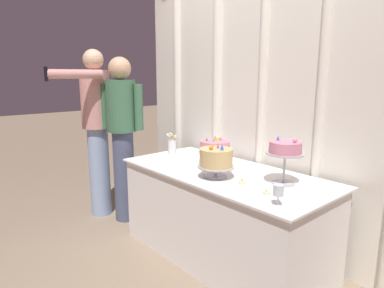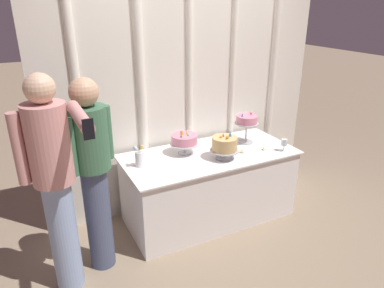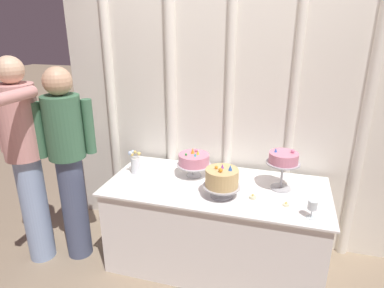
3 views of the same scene
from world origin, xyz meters
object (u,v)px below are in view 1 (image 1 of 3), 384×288
tealight_far_left (242,182)px  guest_man_pink_jacket (122,132)px  guest_man_dark_suit (96,125)px  wine_glass (278,191)px  cake_display_leftmost (215,147)px  cake_display_center (216,159)px  cake_table (223,215)px  flower_vase (172,146)px  cake_display_rightmost (285,151)px  tealight_near_left (266,193)px

tealight_far_left → guest_man_pink_jacket: guest_man_pink_jacket is taller
tealight_far_left → guest_man_dark_suit: size_ratio=0.03×
wine_glass → guest_man_pink_jacket: size_ratio=0.08×
cake_display_leftmost → guest_man_dark_suit: size_ratio=0.16×
cake_display_center → guest_man_pink_jacket: (-1.26, -0.06, 0.05)m
cake_table → wine_glass: 0.88m
guest_man_pink_jacket → flower_vase: bearing=29.2°
cake_display_rightmost → wine_glass: cake_display_rightmost is taller
cake_display_rightmost → tealight_near_left: bearing=-79.7°
cake_display_leftmost → tealight_far_left: size_ratio=5.70×
cake_display_rightmost → flower_vase: bearing=-177.8°
guest_man_dark_suit → tealight_far_left: bearing=7.2°
wine_glass → flower_vase: 1.46m
guest_man_pink_jacket → cake_display_rightmost: bearing=10.4°
tealight_near_left → guest_man_pink_jacket: (-1.72, -0.05, 0.18)m
tealight_far_left → tealight_near_left: tealight_far_left is taller
flower_vase → guest_man_pink_jacket: guest_man_pink_jacket is taller
wine_glass → flower_vase: flower_vase is taller
cake_display_center → guest_man_pink_jacket: guest_man_pink_jacket is taller
cake_display_rightmost → tealight_far_left: 0.37m
cake_display_leftmost → cake_table: bearing=-28.9°
wine_glass → guest_man_dark_suit: size_ratio=0.07×
cake_table → cake_display_center: cake_display_center is taller
cake_display_leftmost → cake_display_rightmost: cake_display_rightmost is taller
tealight_near_left → guest_man_pink_jacket: bearing=-178.3°
flower_vase → cake_display_rightmost: bearing=2.2°
tealight_far_left → guest_man_dark_suit: guest_man_dark_suit is taller
cake_display_rightmost → guest_man_pink_jacket: bearing=-169.6°
cake_table → tealight_near_left: bearing=-17.5°
cake_display_leftmost → tealight_near_left: 0.82m
cake_display_rightmost → flower_vase: 1.22m
cake_display_center → wine_glass: bearing=-11.0°
cake_table → cake_display_center: bearing=-65.5°
cake_display_center → tealight_far_left: bearing=7.1°
cake_display_center → guest_man_pink_jacket: bearing=-177.2°
cake_display_leftmost → tealight_near_left: size_ratio=6.63×
guest_man_dark_suit → tealight_near_left: bearing=5.3°
flower_vase → guest_man_pink_jacket: (-0.47, -0.26, 0.10)m
flower_vase → guest_man_dark_suit: 0.87m
tealight_far_left → guest_man_dark_suit: bearing=-172.8°
cake_display_leftmost → guest_man_pink_jacket: size_ratio=0.17×
cake_display_center → wine_glass: size_ratio=2.18×
tealight_near_left → cake_display_center: bearing=178.6°
flower_vase → tealight_near_left: size_ratio=5.13×
cake_display_leftmost → tealight_near_left: cake_display_leftmost is taller
wine_glass → tealight_far_left: wine_glass is taller
tealight_near_left → guest_man_dark_suit: size_ratio=0.02×
cake_table → tealight_near_left: size_ratio=40.47×
tealight_far_left → guest_man_pink_jacket: size_ratio=0.03×
cake_display_leftmost → cake_display_center: cake_display_center is taller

